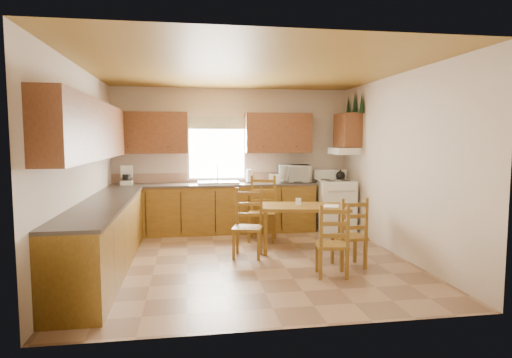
{
  "coord_description": "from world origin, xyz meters",
  "views": [
    {
      "loc": [
        -0.84,
        -5.94,
        1.74
      ],
      "look_at": [
        0.15,
        0.3,
        1.15
      ],
      "focal_mm": 30.0,
      "sensor_mm": 36.0,
      "label": 1
    }
  ],
  "objects": [
    {
      "name": "upper_cab_back_right",
      "position": [
        0.86,
        2.08,
        1.85
      ],
      "size": [
        1.25,
        0.33,
        0.75
      ],
      "primitive_type": "cube",
      "color": "brown",
      "rests_on": "wall_back"
    },
    {
      "name": "wall_left",
      "position": [
        -2.25,
        0.0,
        1.35
      ],
      "size": [
        4.5,
        4.5,
        0.0
      ],
      "primitive_type": "plane",
      "color": "beige",
      "rests_on": "floor"
    },
    {
      "name": "sink_basin",
      "position": [
        -0.3,
        1.95,
        0.94
      ],
      "size": [
        0.75,
        0.45,
        0.04
      ],
      "primitive_type": "cube",
      "color": "silver",
      "rests_on": "counter_back"
    },
    {
      "name": "pine_decal_c",
      "position": [
        2.21,
        1.97,
        2.38
      ],
      "size": [
        0.22,
        0.22,
        0.36
      ],
      "primitive_type": "cone",
      "color": "black",
      "rests_on": "wall_right"
    },
    {
      "name": "window_pane",
      "position": [
        -0.3,
        2.21,
        1.55
      ],
      "size": [
        1.05,
        0.01,
        1.1
      ],
      "primitive_type": "cube",
      "color": "white",
      "rests_on": "wall_back"
    },
    {
      "name": "pine_decal_a",
      "position": [
        2.21,
        1.33,
        2.38
      ],
      "size": [
        0.22,
        0.22,
        0.36
      ],
      "primitive_type": "cone",
      "color": "black",
      "rests_on": "wall_right"
    },
    {
      "name": "counter_back",
      "position": [
        -0.38,
        1.95,
        0.9
      ],
      "size": [
        3.75,
        0.63,
        0.04
      ],
      "primitive_type": "cube",
      "color": "#443B35",
      "rests_on": "lower_cab_back"
    },
    {
      "name": "toaster",
      "position": [
        0.77,
        1.94,
        1.0
      ],
      "size": [
        0.24,
        0.2,
        0.17
      ],
      "primitive_type": "cube",
      "rotation": [
        0.0,
        0.0,
        -0.37
      ],
      "color": "silver",
      "rests_on": "counter_back"
    },
    {
      "name": "lower_cab_left",
      "position": [
        -1.95,
        -0.15,
        0.44
      ],
      "size": [
        0.6,
        3.6,
        0.88
      ],
      "primitive_type": "cube",
      "color": "brown",
      "rests_on": "floor"
    },
    {
      "name": "table_card",
      "position": [
        0.84,
        0.46,
        0.77
      ],
      "size": [
        0.09,
        0.03,
        0.11
      ],
      "primitive_type": "cube",
      "rotation": [
        0.0,
        0.0,
        -0.2
      ],
      "color": "white",
      "rests_on": "dining_table"
    },
    {
      "name": "window_valance",
      "position": [
        -0.3,
        2.19,
        2.05
      ],
      "size": [
        1.19,
        0.01,
        0.24
      ],
      "primitive_type": "cube",
      "color": "#5D7345",
      "rests_on": "wall_back"
    },
    {
      "name": "pine_decal_b",
      "position": [
        2.21,
        1.65,
        2.42
      ],
      "size": [
        0.22,
        0.22,
        0.36
      ],
      "primitive_type": "cone",
      "color": "black",
      "rests_on": "wall_right"
    },
    {
      "name": "upper_cab_stove",
      "position": [
        2.08,
        1.65,
        1.9
      ],
      "size": [
        0.33,
        0.62,
        0.62
      ],
      "primitive_type": "cube",
      "color": "brown",
      "rests_on": "wall_right"
    },
    {
      "name": "chair_near_left",
      "position": [
        1.31,
        -0.48,
        0.48
      ],
      "size": [
        0.42,
        0.4,
        0.95
      ],
      "primitive_type": "cube",
      "rotation": [
        0.0,
        0.0,
        3.2
      ],
      "color": "brown",
      "rests_on": "floor"
    },
    {
      "name": "chair_far_left",
      "position": [
        0.01,
        0.21,
        0.5
      ],
      "size": [
        0.51,
        0.5,
        1.0
      ],
      "primitive_type": "cube",
      "rotation": [
        0.0,
        0.0,
        -0.27
      ],
      "color": "brown",
      "rests_on": "floor"
    },
    {
      "name": "microwave",
      "position": [
        1.15,
        1.95,
        1.09
      ],
      "size": [
        0.59,
        0.44,
        0.33
      ],
      "primitive_type": "imported",
      "rotation": [
        0.0,
        0.0,
        -0.09
      ],
      "color": "silver",
      "rests_on": "counter_back"
    },
    {
      "name": "wall_back",
      "position": [
        0.0,
        2.25,
        1.35
      ],
      "size": [
        4.5,
        4.5,
        0.0
      ],
      "primitive_type": "plane",
      "color": "beige",
      "rests_on": "floor"
    },
    {
      "name": "chair_far_right",
      "position": [
        0.4,
        1.19,
        0.55
      ],
      "size": [
        0.56,
        0.55,
        1.1
      ],
      "primitive_type": "cube",
      "rotation": [
        0.0,
        0.0,
        -0.28
      ],
      "color": "brown",
      "rests_on": "floor"
    },
    {
      "name": "wall_right",
      "position": [
        2.25,
        0.0,
        1.35
      ],
      "size": [
        4.5,
        4.5,
        0.0
      ],
      "primitive_type": "plane",
      "color": "beige",
      "rests_on": "floor"
    },
    {
      "name": "backsplash",
      "position": [
        -0.38,
        2.24,
        1.01
      ],
      "size": [
        3.75,
        0.01,
        0.18
      ],
      "primitive_type": "cube",
      "color": "#98735C",
      "rests_on": "counter_back"
    },
    {
      "name": "stove",
      "position": [
        1.88,
        1.69,
        0.48
      ],
      "size": [
        0.68,
        0.7,
        0.95
      ],
      "primitive_type": "cube",
      "rotation": [
        0.0,
        0.0,
        -0.05
      ],
      "color": "silver",
      "rests_on": "floor"
    },
    {
      "name": "dining_table",
      "position": [
        0.94,
        0.43,
        0.36
      ],
      "size": [
        1.45,
        1.0,
        0.71
      ],
      "primitive_type": "cube",
      "rotation": [
        0.0,
        0.0,
        -0.19
      ],
      "color": "brown",
      "rests_on": "floor"
    },
    {
      "name": "table_paper",
      "position": [
        1.32,
        0.3,
        0.72
      ],
      "size": [
        0.32,
        0.36,
        0.0
      ],
      "primitive_type": "cube",
      "rotation": [
        0.0,
        0.0,
        -0.37
      ],
      "color": "white",
      "rests_on": "dining_table"
    },
    {
      "name": "ceiling",
      "position": [
        0.0,
        0.0,
        2.7
      ],
      "size": [
        4.5,
        4.5,
        0.0
      ],
      "primitive_type": "plane",
      "color": "olive",
      "rests_on": "floor"
    },
    {
      "name": "upper_cab_back_left",
      "position": [
        -1.55,
        2.08,
        1.85
      ],
      "size": [
        1.41,
        0.33,
        0.75
      ],
      "primitive_type": "cube",
      "color": "brown",
      "rests_on": "wall_back"
    },
    {
      "name": "coffeemaker",
      "position": [
        -1.94,
        1.99,
        1.1
      ],
      "size": [
        0.27,
        0.3,
        0.36
      ],
      "primitive_type": "cube",
      "rotation": [
        0.0,
        0.0,
        -0.23
      ],
      "color": "silver",
      "rests_on": "counter_back"
    },
    {
      "name": "counter_left",
      "position": [
        -1.95,
        -0.15,
        0.9
      ],
      "size": [
        0.63,
        3.6,
        0.04
      ],
      "primitive_type": "cube",
      "color": "#443B35",
      "rests_on": "lower_cab_left"
    },
    {
      "name": "wall_front",
      "position": [
        0.0,
        -2.25,
        1.35
      ],
      "size": [
        4.5,
        4.5,
        0.0
      ],
      "primitive_type": "plane",
      "color": "beige",
      "rests_on": "floor"
    },
    {
      "name": "range_hood",
      "position": [
        2.03,
        1.65,
        1.52
      ],
      "size": [
        0.44,
        0.62,
        0.12
      ],
      "primitive_type": "cube",
      "color": "silver",
      "rests_on": "wall_right"
    },
    {
      "name": "upper_cab_left",
      "position": [
        -2.08,
        -0.15,
        1.85
      ],
      "size": [
        0.33,
        3.6,
        0.75
      ],
      "primitive_type": "cube",
      "color": "brown",
      "rests_on": "wall_left"
    },
    {
      "name": "window_frame",
      "position": [
        -0.3,
        2.22,
        1.55
      ],
      "size": [
        1.13,
        0.02,
        1.18
      ],
      "primitive_type": "cube",
      "color": "silver",
      "rests_on": "wall_back"
    },
    {
      "name": "chair_near_right",
      "position": [
        0.95,
        -0.83,
        0.46
      ],
      "size": [
        0.44,
        0.43,
        0.93
      ],
      "primitive_type": "cube",
      "rotation": [
        0.0,
        0.0,
        2.98
      ],
      "color": "brown",
      "rests_on": "floor"
    },
    {
      "name": "paper_towel",
      "position": [
        0.28,
        1.94,
        1.05
      ],
      "size": [
        0.13,
        0.13,
        0.25
      ],
      "primitive_type": "cylinder",
      "rotation": [
        0.0,
        0.0,
        -0.24
      ],
      "color": "white",
      "rests_on": "counter_back"
    },
    {
      "name": "lower_cab_back",
      "position": [
        -0.38,
        1.95,
        0.44
      ],
      "size": [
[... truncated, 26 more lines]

